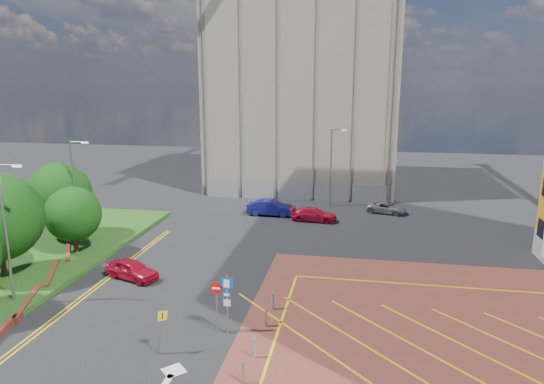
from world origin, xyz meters
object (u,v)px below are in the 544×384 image
(tree_c, at_px, (73,214))
(car_silver_back, at_px, (386,208))
(sign_cluster, at_px, (223,298))
(lamp_back, at_px, (332,165))
(warning_sign, at_px, (160,327))
(lamp_left_near, at_px, (6,227))
(car_red_left, at_px, (132,269))
(tree_d, at_px, (59,194))
(lamp_left_far, at_px, (75,188))
(car_blue_back, at_px, (271,208))
(car_red_back, at_px, (314,214))

(tree_c, xyz_separation_m, car_silver_back, (23.11, 16.24, -2.66))
(sign_cluster, bearing_deg, tree_c, 146.84)
(lamp_back, xyz_separation_m, warning_sign, (-6.12, -29.45, -2.93))
(lamp_left_near, bearing_deg, tree_c, 97.69)
(tree_c, bearing_deg, car_silver_back, 35.10)
(lamp_left_near, xyz_separation_m, car_red_left, (4.93, 4.73, -4.02))
(tree_c, distance_m, car_silver_back, 28.37)
(tree_d, relative_size, car_silver_back, 1.59)
(sign_cluster, bearing_deg, lamp_left_far, 143.18)
(car_silver_back, bearing_deg, lamp_left_near, 151.82)
(lamp_left_far, distance_m, car_blue_back, 17.82)
(warning_sign, distance_m, car_red_left, 9.87)
(lamp_back, distance_m, car_red_left, 24.50)
(lamp_left_far, height_order, lamp_back, lamp_left_far)
(tree_c, bearing_deg, lamp_left_near, -82.31)
(lamp_back, distance_m, car_blue_back, 7.94)
(warning_sign, relative_size, car_red_left, 0.60)
(lamp_left_far, height_order, car_blue_back, lamp_left_far)
(tree_c, distance_m, lamp_left_far, 2.65)
(tree_d, bearing_deg, car_red_left, -34.83)
(car_silver_back, bearing_deg, warning_sign, 171.27)
(lamp_back, height_order, car_red_left, lamp_back)
(lamp_back, bearing_deg, car_blue_back, -140.02)
(lamp_left_near, xyz_separation_m, car_silver_back, (22.03, 24.24, -4.13))
(tree_c, relative_size, sign_cluster, 1.53)
(lamp_left_far, xyz_separation_m, car_blue_back, (13.08, 11.46, -3.90))
(car_silver_back, bearing_deg, tree_d, 130.98)
(lamp_back, bearing_deg, lamp_left_near, -122.40)
(car_silver_back, bearing_deg, tree_c, 139.18)
(lamp_back, xyz_separation_m, car_red_left, (-11.57, -21.27, -3.72))
(lamp_back, relative_size, car_red_back, 1.88)
(lamp_left_near, xyz_separation_m, lamp_left_far, (-2.00, 10.00, 0.00))
(lamp_left_near, bearing_deg, car_red_back, 52.97)
(car_red_left, relative_size, car_silver_back, 0.98)
(lamp_back, height_order, sign_cluster, lamp_back)
(tree_d, distance_m, lamp_left_near, 11.76)
(tree_c, relative_size, car_red_back, 1.15)
(tree_c, xyz_separation_m, lamp_left_far, (-0.92, 2.00, 1.47))
(warning_sign, bearing_deg, tree_d, 135.02)
(lamp_left_near, height_order, sign_cluster, lamp_left_near)
(tree_d, xyz_separation_m, sign_cluster, (16.80, -12.02, -1.92))
(car_red_back, xyz_separation_m, car_silver_back, (6.74, 3.98, -0.09))
(lamp_left_far, xyz_separation_m, car_red_back, (17.29, 10.27, -4.04))
(tree_c, xyz_separation_m, tree_d, (-3.00, 3.00, 0.68))
(sign_cluster, height_order, car_red_left, sign_cluster)
(lamp_left_near, xyz_separation_m, warning_sign, (10.38, -3.45, -3.23))
(lamp_left_near, height_order, lamp_left_far, same)
(lamp_left_near, height_order, car_silver_back, lamp_left_near)
(car_red_left, xyz_separation_m, car_red_back, (10.36, 15.53, -0.02))
(tree_d, height_order, lamp_left_near, lamp_left_near)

